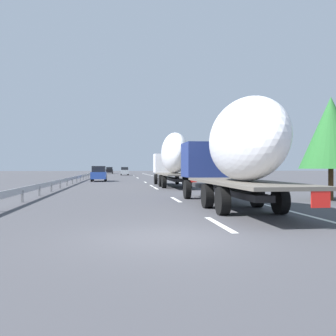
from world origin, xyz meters
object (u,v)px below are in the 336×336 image
Objects in this scene: road_sign at (177,164)px; truck_lead at (173,157)px; truck_trailing at (234,149)px; car_blue_sedan at (99,174)px; car_black_suv at (109,170)px; car_silver_hatch at (125,171)px.

truck_lead is at bearing 170.18° from road_sign.
truck_trailing is 3.09× the size of car_blue_sedan.
car_blue_sedan is (13.49, 7.28, -1.69)m from truck_lead.
truck_trailing is at bearing -175.18° from car_black_suv.
truck_trailing is 36.45m from road_sign.
road_sign is (36.32, -3.10, -0.32)m from truck_trailing.
truck_trailing reaches higher than car_blue_sedan.
truck_trailing is at bearing -176.95° from car_silver_hatch.
truck_lead is 3.07× the size of car_silver_hatch.
car_blue_sedan is (-54.81, -0.04, 0.03)m from car_black_suv.
car_black_suv is at bearing 11.68° from road_sign.
car_silver_hatch is 35.71m from car_blue_sedan.
truck_lead is at bearing -173.88° from car_black_suv.
road_sign is (4.42, -10.38, 1.23)m from car_blue_sedan.
car_blue_sedan is at bearing 113.08° from road_sign.
car_black_suv is 1.48× the size of road_sign.
car_silver_hatch is at bearing 4.20° from truck_lead.
truck_lead reaches higher than car_silver_hatch.
car_black_suv reaches higher than car_silver_hatch.
truck_lead reaches higher than car_black_suv.
truck_trailing is at bearing -167.15° from car_blue_sedan.
road_sign is at bearing -168.32° from car_black_suv.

